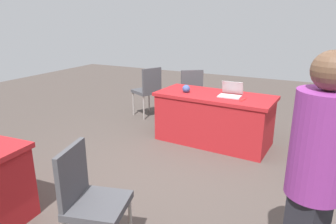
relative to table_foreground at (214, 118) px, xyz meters
name	(u,v)px	position (x,y,z in m)	size (l,w,h in m)	color
ground_plane	(166,184)	(0.06, 1.49, -0.39)	(14.40, 14.40, 0.00)	#4C423D
table_foreground	(214,118)	(0.00, 0.00, 0.00)	(1.80, 0.90, 0.77)	#AD1E23
chair_near_front	(89,196)	(0.11, 2.73, 0.15)	(0.54, 0.54, 0.94)	#9E9993
chair_tucked_left	(148,88)	(1.55, -0.65, 0.18)	(0.59, 0.59, 0.98)	#9E9993
chair_tucked_right	(190,90)	(0.81, -0.98, 0.16)	(0.61, 0.61, 0.95)	#9E9993
person_attendee_browsing	(315,176)	(-1.44, 2.43, 0.57)	(0.45, 0.45, 1.72)	#26262D
laptop_silver	(230,94)	(-0.24, 0.00, 0.42)	(0.32, 0.30, 0.21)	silver
yarn_ball	(186,89)	(0.44, 0.09, 0.44)	(0.12, 0.12, 0.12)	#3F5999
scissors_red	(243,100)	(-0.46, 0.13, 0.39)	(0.18, 0.04, 0.01)	red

